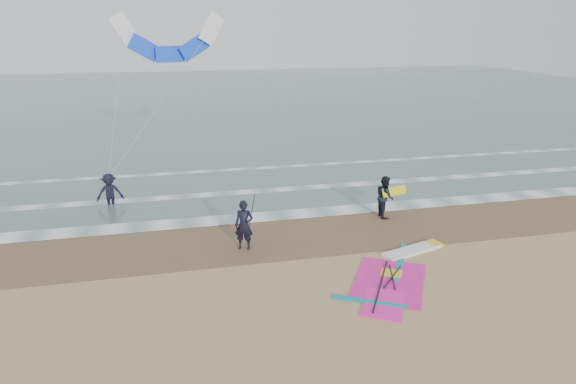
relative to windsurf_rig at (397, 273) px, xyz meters
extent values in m
plane|color=tan|center=(-1.80, -1.63, -0.04)|extent=(120.00, 120.00, 0.00)
cube|color=#47605E|center=(-1.80, 46.37, -0.02)|extent=(120.00, 80.00, 0.02)
cube|color=brown|center=(-1.80, 4.37, -0.03)|extent=(120.00, 5.00, 0.01)
cube|color=white|center=(-1.80, 6.57, -0.01)|extent=(120.00, 1.20, 0.02)
cube|color=white|center=(-1.80, 10.37, -0.01)|extent=(120.00, 0.70, 0.02)
cube|color=white|center=(-1.80, 14.87, -0.01)|extent=(120.00, 0.50, 0.01)
cube|color=white|center=(1.31, 1.54, 0.03)|extent=(2.64, 1.40, 0.12)
cube|color=yellow|center=(2.44, 1.90, 0.03)|extent=(0.63, 0.73, 0.13)
cube|color=#FF20A4|center=(-0.54, -0.52, -0.02)|extent=(3.61, 3.98, 0.04)
cube|color=#FF20A4|center=(-1.31, -1.85, -0.01)|extent=(2.00, 2.22, 0.05)
cube|color=#0C8C99|center=(0.49, 0.82, -0.01)|extent=(1.84, 2.96, 0.05)
cube|color=#0C8C99|center=(-1.73, -1.65, -0.01)|extent=(2.16, 1.38, 0.05)
cube|color=yellow|center=(-0.23, 0.00, -0.01)|extent=(0.93, 0.89, 0.05)
cylinder|color=black|center=(-0.95, -0.72, 0.02)|extent=(1.91, 3.24, 0.06)
cylinder|color=black|center=(-0.34, -0.31, 0.04)|extent=(1.27, 1.40, 0.04)
cylinder|color=black|center=(-0.34, -0.31, 0.04)|extent=(0.61, 1.77, 0.04)
imported|color=black|center=(-4.95, 3.32, 0.95)|extent=(0.84, 0.70, 1.98)
imported|color=black|center=(1.79, 5.40, 0.93)|extent=(0.78, 0.97, 1.93)
imported|color=black|center=(-10.53, 9.87, 0.93)|extent=(1.31, 0.83, 1.94)
cylinder|color=black|center=(-4.65, 3.32, 1.42)|extent=(0.17, 0.86, 1.82)
cube|color=yellow|center=(2.19, 5.30, 1.18)|extent=(1.30, 0.51, 0.39)
cube|color=white|center=(-9.49, 14.58, 8.13)|extent=(1.51, 0.58, 1.82)
cube|color=blue|center=(-8.51, 14.58, 7.16)|extent=(1.77, 0.66, 1.56)
cube|color=blue|center=(-7.19, 14.58, 6.81)|extent=(1.56, 0.59, 0.87)
cube|color=blue|center=(-5.86, 14.58, 7.16)|extent=(1.77, 0.66, 1.56)
cube|color=white|center=(-4.89, 14.58, 8.13)|extent=(1.51, 0.58, 1.82)
cylinder|color=beige|center=(-10.01, 12.22, 4.71)|extent=(1.07, 4.72, 6.85)
cylinder|color=beige|center=(-7.71, 12.22, 4.71)|extent=(5.66, 4.72, 6.85)
camera|label=1|loc=(-7.49, -15.03, 8.34)|focal=32.00mm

